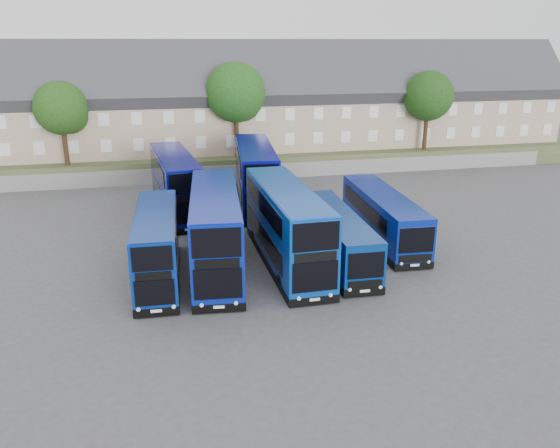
{
  "coord_description": "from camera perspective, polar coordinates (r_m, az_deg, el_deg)",
  "views": [
    {
      "loc": [
        -5.32,
        -28.04,
        13.0
      ],
      "look_at": [
        1.54,
        3.33,
        2.2
      ],
      "focal_mm": 35.0,
      "sensor_mm": 36.0,
      "label": 1
    }
  ],
  "objects": [
    {
      "name": "tree_east",
      "position": [
        60.08,
        15.32,
        12.59
      ],
      "size": [
        5.12,
        5.12,
        8.16
      ],
      "color": "#382314",
      "rests_on": "earth_bank"
    },
    {
      "name": "dd_rear_left",
      "position": [
        43.87,
        -10.85,
        4.09
      ],
      "size": [
        3.83,
        11.81,
        4.61
      ],
      "rotation": [
        0.0,
        0.0,
        0.1
      ],
      "color": "#060A78",
      "rests_on": "ground"
    },
    {
      "name": "coach_east_a",
      "position": [
        33.88,
        5.95,
        -1.41
      ],
      "size": [
        2.64,
        11.05,
        3.0
      ],
      "rotation": [
        0.0,
        0.0,
        -0.03
      ],
      "color": "navy",
      "rests_on": "ground"
    },
    {
      "name": "tree_west",
      "position": [
        54.15,
        -21.74,
        11.0
      ],
      "size": [
        4.8,
        4.8,
        7.65
      ],
      "color": "#382314",
      "rests_on": "earth_bank"
    },
    {
      "name": "retaining_wall",
      "position": [
        53.73,
        -6.35,
        5.29
      ],
      "size": [
        70.0,
        0.4,
        1.5
      ],
      "primitive_type": "cube",
      "color": "slate",
      "rests_on": "ground"
    },
    {
      "name": "dd_rear_right",
      "position": [
        45.26,
        -2.57,
        5.03
      ],
      "size": [
        4.03,
        12.49,
        4.88
      ],
      "rotation": [
        0.0,
        0.0,
        -0.1
      ],
      "color": "#07098D",
      "rests_on": "ground"
    },
    {
      "name": "dd_front_right",
      "position": [
        32.84,
        0.68,
        -0.37
      ],
      "size": [
        3.0,
        11.99,
        4.74
      ],
      "rotation": [
        0.0,
        0.0,
        0.02
      ],
      "color": "#083DA1",
      "rests_on": "ground"
    },
    {
      "name": "dd_front_mid",
      "position": [
        32.36,
        -6.75,
        -0.82
      ],
      "size": [
        3.75,
        12.05,
        4.72
      ],
      "rotation": [
        0.0,
        0.0,
        -0.09
      ],
      "color": "#081D9A",
      "rests_on": "ground"
    },
    {
      "name": "earth_bank",
      "position": [
        63.41,
        -7.36,
        7.53
      ],
      "size": [
        80.0,
        20.0,
        2.0
      ],
      "primitive_type": "cube",
      "color": "#434D2B",
      "rests_on": "ground"
    },
    {
      "name": "ground",
      "position": [
        31.36,
        -1.46,
        -5.91
      ],
      "size": [
        120.0,
        120.0,
        0.0
      ],
      "primitive_type": "plane",
      "color": "#48484D",
      "rests_on": "ground"
    },
    {
      "name": "coach_east_b",
      "position": [
        37.98,
        10.69,
        0.72
      ],
      "size": [
        3.04,
        11.75,
        3.18
      ],
      "rotation": [
        0.0,
        0.0,
        -0.05
      ],
      "color": "navy",
      "rests_on": "ground"
    },
    {
      "name": "tree_far",
      "position": [
        69.02,
        17.2,
        13.41
      ],
      "size": [
        5.44,
        5.44,
        8.67
      ],
      "color": "#382314",
      "rests_on": "earth_bank"
    },
    {
      "name": "dd_front_left",
      "position": [
        31.68,
        -12.7,
        -2.36
      ],
      "size": [
        2.63,
        9.94,
        3.92
      ],
      "rotation": [
        0.0,
        0.0,
        -0.04
      ],
      "color": "navy",
      "rests_on": "ground"
    },
    {
      "name": "tree_mid",
      "position": [
        54.38,
        -4.51,
        13.33
      ],
      "size": [
        5.76,
        5.76,
        9.18
      ],
      "color": "#382314",
      "rests_on": "earth_bank"
    },
    {
      "name": "terrace_row",
      "position": [
        59.48,
        -1.31,
        12.4
      ],
      "size": [
        66.0,
        10.4,
        11.2
      ],
      "color": "tan",
      "rests_on": "earth_bank"
    }
  ]
}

